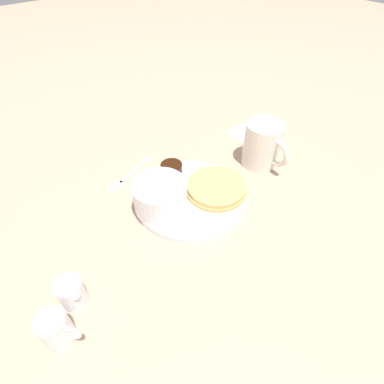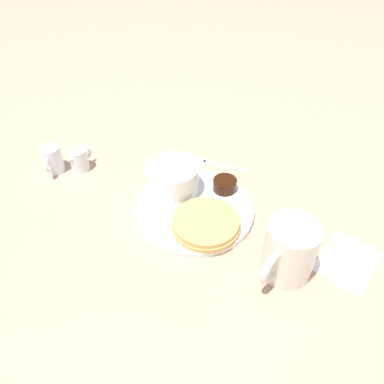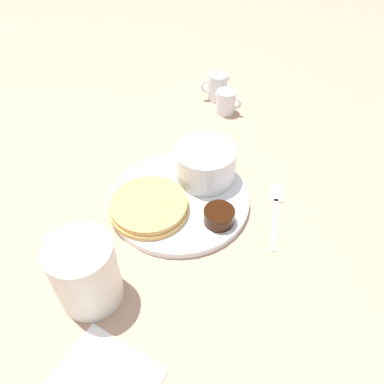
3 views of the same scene
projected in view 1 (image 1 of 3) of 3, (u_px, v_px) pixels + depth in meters
The scene contains 11 objects.
ground_plane at pixel (190, 199), 0.63m from camera, with size 4.00×4.00×0.00m, color tan.
plate at pixel (190, 197), 0.62m from camera, with size 0.23×0.23×0.01m.
pancake_stack at pixel (216, 188), 0.62m from camera, with size 0.13×0.13×0.02m.
bowl at pixel (160, 195), 0.57m from camera, with size 0.10×0.10×0.06m.
syrup_cup at pixel (172, 169), 0.66m from camera, with size 0.05×0.05×0.02m.
butter_ramekin at pixel (150, 199), 0.58m from camera, with size 0.04×0.04×0.04m.
coffee_mug at pixel (263, 145), 0.68m from camera, with size 0.12×0.08×0.10m.
creamer_pitcher_near at pixel (71, 292), 0.45m from camera, with size 0.06×0.04×0.05m.
creamer_pitcher_far at pixel (56, 329), 0.41m from camera, with size 0.05×0.05×0.06m.
fork at pixel (126, 177), 0.67m from camera, with size 0.06×0.14×0.00m.
napkin at pixel (252, 135), 0.80m from camera, with size 0.11×0.09×0.00m.
Camera 1 is at (0.34, -0.28, 0.45)m, focal length 28.00 mm.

